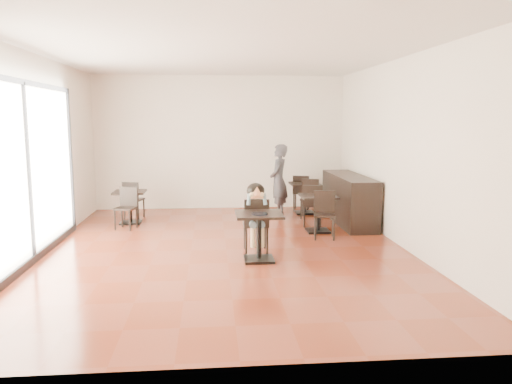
{
  "coord_description": "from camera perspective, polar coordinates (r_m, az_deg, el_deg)",
  "views": [
    {
      "loc": [
        -0.24,
        -8.14,
        2.17
      ],
      "look_at": [
        0.48,
        -0.2,
        1.0
      ],
      "focal_mm": 35.0,
      "sensor_mm": 36.0,
      "label": 1
    }
  ],
  "objects": [
    {
      "name": "plate",
      "position": [
        7.51,
        0.41,
        -2.51
      ],
      "size": [
        0.25,
        0.25,
        0.02
      ],
      "primitive_type": "cylinder",
      "color": "black",
      "rests_on": "child_table"
    },
    {
      "name": "chair_back_a",
      "position": [
        11.96,
        5.23,
        -0.07
      ],
      "size": [
        0.48,
        0.48,
        0.85
      ],
      "primitive_type": null,
      "rotation": [
        0.0,
        0.0,
        2.85
      ],
      "color": "black",
      "rests_on": "floor"
    },
    {
      "name": "child_table",
      "position": [
        7.69,
        0.34,
        -5.16
      ],
      "size": [
        0.71,
        0.71,
        0.75
      ],
      "primitive_type": null,
      "color": "black",
      "rests_on": "floor"
    },
    {
      "name": "wall_front",
      "position": [
        4.18,
        -1.89,
        0.5
      ],
      "size": [
        6.0,
        0.01,
        3.2
      ],
      "primitive_type": "cube",
      "color": "white",
      "rests_on": "floor"
    },
    {
      "name": "pizza_slice",
      "position": [
        7.92,
        0.09,
        -0.29
      ],
      "size": [
        0.26,
        0.2,
        0.06
      ],
      "primitive_type": null,
      "color": "#DCC680",
      "rests_on": "child"
    },
    {
      "name": "chair_left_b",
      "position": [
        10.21,
        -14.69,
        -1.85
      ],
      "size": [
        0.45,
        0.45,
        0.82
      ],
      "primitive_type": null,
      "rotation": [
        0.0,
        0.0,
        -0.27
      ],
      "color": "black",
      "rests_on": "floor"
    },
    {
      "name": "child",
      "position": [
        8.18,
        -0.03,
        -2.96
      ],
      "size": [
        0.4,
        0.57,
        1.13
      ],
      "primitive_type": null,
      "color": "slate",
      "rests_on": "child_chair"
    },
    {
      "name": "floor",
      "position": [
        8.42,
        -3.42,
        -6.59
      ],
      "size": [
        6.0,
        8.0,
        0.01
      ],
      "primitive_type": "cube",
      "color": "maroon",
      "rests_on": "ground"
    },
    {
      "name": "cafe_table_mid",
      "position": [
        9.71,
        7.11,
        -2.47
      ],
      "size": [
        0.79,
        0.79,
        0.72
      ],
      "primitive_type": null,
      "rotation": [
        0.0,
        0.0,
        -0.18
      ],
      "color": "black",
      "rests_on": "floor"
    },
    {
      "name": "chair_mid_a",
      "position": [
        10.23,
        6.46,
        -1.5
      ],
      "size": [
        0.45,
        0.45,
        0.86
      ],
      "primitive_type": null,
      "rotation": [
        0.0,
        0.0,
        2.96
      ],
      "color": "black",
      "rests_on": "floor"
    },
    {
      "name": "chair_mid_b",
      "position": [
        9.17,
        7.84,
        -2.66
      ],
      "size": [
        0.45,
        0.45,
        0.86
      ],
      "primitive_type": null,
      "rotation": [
        0.0,
        0.0,
        -0.18
      ],
      "color": "black",
      "rests_on": "floor"
    },
    {
      "name": "storefront_window",
      "position": [
        8.15,
        -24.78,
        2.16
      ],
      "size": [
        0.04,
        4.5,
        2.6
      ],
      "primitive_type": "cube",
      "color": "white",
      "rests_on": "floor"
    },
    {
      "name": "chair_back_b",
      "position": [
        11.03,
        6.12,
        -0.8
      ],
      "size": [
        0.48,
        0.48,
        0.85
      ],
      "primitive_type": null,
      "rotation": [
        0.0,
        0.0,
        -0.29
      ],
      "color": "black",
      "rests_on": "floor"
    },
    {
      "name": "child_chair",
      "position": [
        8.2,
        -0.03,
        -3.76
      ],
      "size": [
        0.4,
        0.4,
        0.9
      ],
      "primitive_type": null,
      "rotation": [
        0.0,
        0.0,
        3.14
      ],
      "color": "black",
      "rests_on": "floor"
    },
    {
      "name": "chair_left_a",
      "position": [
        11.28,
        -13.78,
        -0.87
      ],
      "size": [
        0.45,
        0.45,
        0.82
      ],
      "primitive_type": null,
      "rotation": [
        0.0,
        0.0,
        2.87
      ],
      "color": "black",
      "rests_on": "floor"
    },
    {
      "name": "service_counter",
      "position": [
        10.67,
        10.58,
        -0.8
      ],
      "size": [
        0.6,
        2.4,
        1.0
      ],
      "primitive_type": "cube",
      "color": "black",
      "rests_on": "floor"
    },
    {
      "name": "wall_back",
      "position": [
        12.15,
        -4.08,
        5.64
      ],
      "size": [
        6.0,
        0.01,
        3.2
      ],
      "primitive_type": "cube",
      "color": "white",
      "rests_on": "floor"
    },
    {
      "name": "cafe_table_back",
      "position": [
        11.57,
        5.59,
        -0.72
      ],
      "size": [
        0.83,
        0.83,
        0.71
      ],
      "primitive_type": null,
      "rotation": [
        0.0,
        0.0,
        -0.29
      ],
      "color": "black",
      "rests_on": "floor"
    },
    {
      "name": "ceiling",
      "position": [
        8.2,
        -3.62,
        15.55
      ],
      "size": [
        6.0,
        8.0,
        0.01
      ],
      "primitive_type": "cube",
      "color": "silver",
      "rests_on": "floor"
    },
    {
      "name": "wall_right",
      "position": [
        8.77,
        16.52,
        4.28
      ],
      "size": [
        0.01,
        8.0,
        3.2
      ],
      "primitive_type": "cube",
      "color": "white",
      "rests_on": "floor"
    },
    {
      "name": "wall_left",
      "position": [
        8.61,
        -23.94,
        3.84
      ],
      "size": [
        0.01,
        8.0,
        3.2
      ],
      "primitive_type": "cube",
      "color": "white",
      "rests_on": "floor"
    },
    {
      "name": "adult_patron",
      "position": [
        11.11,
        2.61,
        1.31
      ],
      "size": [
        0.54,
        0.68,
        1.62
      ],
      "primitive_type": "imported",
      "rotation": [
        0.0,
        0.0,
        -1.86
      ],
      "color": "#3F3E43",
      "rests_on": "floor"
    },
    {
      "name": "cafe_table_left",
      "position": [
        10.75,
        -14.2,
        -1.7
      ],
      "size": [
        0.8,
        0.8,
        0.68
      ],
      "primitive_type": null,
      "rotation": [
        0.0,
        0.0,
        -0.27
      ],
      "color": "black",
      "rests_on": "floor"
    }
  ]
}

